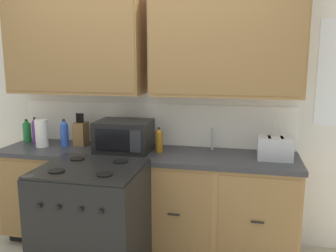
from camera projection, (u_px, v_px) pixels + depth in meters
wall_unit at (150, 67)px, 3.25m from camera, size 3.86×0.40×2.56m
counter_run at (145, 198)px, 3.28m from camera, size 2.69×0.64×0.90m
stove_range at (93, 226)px, 2.72m from camera, size 0.76×0.68×0.95m
microwave at (124, 136)px, 3.19m from camera, size 0.48×0.37×0.28m
toaster at (275, 148)px, 2.93m from camera, size 0.28×0.18×0.19m
knife_block at (81, 133)px, 3.43m from camera, size 0.11×0.14×0.31m
sink_faucet at (212, 139)px, 3.26m from camera, size 0.02×0.02×0.20m
paper_towel_roll at (42, 133)px, 3.36m from camera, size 0.12×0.12×0.26m
bottle_violet at (35, 131)px, 3.50m from camera, size 0.06×0.06×0.26m
bottle_blue at (64, 133)px, 3.39m from camera, size 0.08×0.08×0.26m
bottle_amber at (159, 140)px, 3.17m from camera, size 0.07×0.07×0.22m
bottle_green at (27, 131)px, 3.57m from camera, size 0.08×0.08×0.23m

